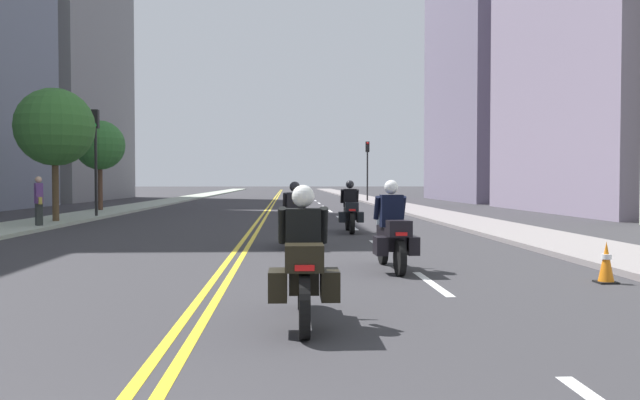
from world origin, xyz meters
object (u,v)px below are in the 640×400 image
Objects in this scene: street_tree_1 at (55,127)px; motorcycle_0 at (303,267)px; traffic_cone_0 at (606,262)px; pedestrian_0 at (39,202)px; street_tree_0 at (100,145)px; motorcycle_3 at (350,212)px; traffic_light_far at (367,160)px; motorcycle_1 at (392,234)px; traffic_light_near at (96,144)px; motorcycle_2 at (295,221)px.

motorcycle_0 is at bearing -62.46° from street_tree_1.
traffic_cone_0 is 0.37× the size of pedestrian_0.
motorcycle_0 is at bearing -69.29° from street_tree_0.
motorcycle_3 is 1.24× the size of pedestrian_0.
motorcycle_0 is 12.82m from motorcycle_3.
pedestrian_0 reaches higher than motorcycle_3.
traffic_light_far is 27.86m from street_tree_1.
street_tree_0 is (-9.93, 26.27, 2.82)m from motorcycle_0.
motorcycle_3 is (0.08, 8.47, -0.01)m from motorcycle_1.
pedestrian_0 is (-0.12, -5.98, -2.31)m from traffic_light_near.
motorcycle_0 is 1.00× the size of motorcycle_3.
traffic_light_near is 0.92× the size of street_tree_1.
motorcycle_3 is 28.40m from traffic_light_far.
street_tree_1 reaches higher than pedestrian_0.
traffic_cone_0 is at bearing -28.31° from motorcycle_1.
traffic_cone_0 is at bearing -57.84° from street_tree_0.
street_tree_0 is (-14.84, 23.60, 3.15)m from traffic_cone_0.
street_tree_0 reaches higher than motorcycle_2.
street_tree_0 reaches higher than traffic_light_near.
street_tree_1 is at bearing 117.97° from motorcycle_0.
pedestrian_0 reaches higher than motorcycle_2.
motorcycle_0 is 41.18m from traffic_light_far.
pedestrian_0 is (-8.59, 14.66, 0.26)m from motorcycle_0.
motorcycle_2 is 7.47m from traffic_cone_0.
traffic_light_near is 1.02× the size of traffic_light_far.
street_tree_1 is (-10.70, 4.39, 2.98)m from motorcycle_3.
motorcycle_1 is 25.10m from street_tree_0.
street_tree_1 is at bearing 132.44° from motorcycle_2.
traffic_light_far is at bearing 42.27° from street_tree_0.
motorcycle_1 is 0.42× the size of street_tree_1.
street_tree_0 is (-11.73, 13.58, 2.82)m from motorcycle_3.
traffic_light_near reaches higher than motorcycle_3.
motorcycle_0 is 0.48× the size of traffic_light_far.
street_tree_1 is (-0.44, -3.56, 0.41)m from traffic_light_near.
motorcycle_3 is 18.17m from street_tree_0.
traffic_light_far reaches higher than motorcycle_1.
motorcycle_2 is 12.87m from street_tree_1.
motorcycle_1 is 16.94m from street_tree_1.
pedestrian_0 reaches higher than motorcycle_0.
motorcycle_3 is at bearing 107.22° from traffic_cone_0.
street_tree_1 reaches higher than traffic_light_far.
street_tree_0 is at bearing 115.62° from motorcycle_1.
motorcycle_1 reaches higher than motorcycle_0.
motorcycle_3 is at bearing -37.75° from traffic_light_near.
traffic_light_near is at bearing 126.65° from traffic_cone_0.
motorcycle_2 is (-1.72, 4.07, -0.02)m from motorcycle_1.
motorcycle_0 is at bearing -93.02° from motorcycle_2.
street_tree_1 reaches higher than motorcycle_0.
traffic_light_far reaches higher than traffic_cone_0.
motorcycle_2 reaches higher than motorcycle_0.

